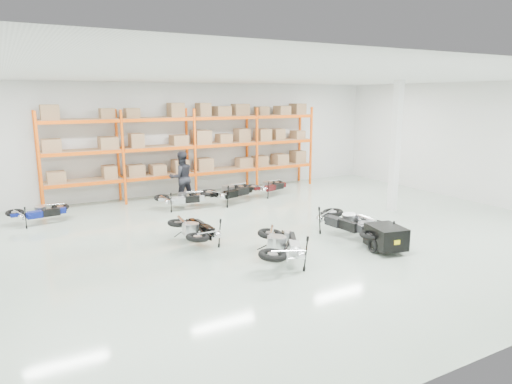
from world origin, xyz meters
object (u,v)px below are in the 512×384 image
moto_touring_right (346,216)px  moto_back_a (39,208)px  moto_back_c (229,188)px  person_back (181,177)px  moto_back_b (182,195)px  trailer (386,237)px  moto_back_d (269,183)px  moto_black_far_left (195,225)px  moto_silver_left (281,240)px  moto_blue_centre (370,224)px

moto_touring_right → moto_back_a: (-7.67, 5.71, -0.10)m
moto_back_c → person_back: size_ratio=0.98×
moto_back_a → moto_back_b: bearing=-98.8°
moto_back_b → person_back: bearing=-11.1°
trailer → moto_back_d: moto_back_d is taller
moto_touring_right → trailer: bearing=-94.9°
moto_black_far_left → moto_back_a: size_ratio=1.13×
moto_silver_left → moto_back_b: (-0.23, 6.36, -0.09)m
moto_black_far_left → moto_back_a: bearing=-50.5°
moto_back_d → person_back: size_ratio=0.83×
trailer → moto_back_a: moto_back_a is taller
moto_blue_centre → moto_back_d: bearing=-70.4°
moto_back_a → moto_back_d: bearing=-94.2°
moto_back_d → person_back: 3.59m
moto_touring_right → person_back: person_back is taller
moto_back_d → trailer: bearing=159.9°
moto_back_c → moto_back_d: 2.05m
moto_black_far_left → moto_touring_right: 4.32m
moto_back_c → trailer: bearing=174.6°
moto_back_b → moto_back_d: 3.88m
moto_touring_right → person_back: (-2.71, 6.27, 0.39)m
moto_blue_centre → moto_back_d: size_ratio=1.04×
moto_back_d → moto_black_far_left: bearing=118.4°
moto_silver_left → moto_back_d: (3.63, 6.77, -0.10)m
moto_black_far_left → moto_touring_right: moto_touring_right is taller
moto_silver_left → person_back: bearing=-62.2°
moto_back_b → moto_back_d: bearing=-74.8°
moto_back_a → person_back: (4.96, 0.56, 0.49)m
moto_touring_right → person_back: 6.84m
moto_black_far_left → trailer: 5.05m
moto_blue_centre → person_back: (-2.89, 7.07, 0.46)m
moto_back_b → person_back: (0.33, 0.89, 0.48)m
moto_back_b → trailer: bearing=-147.3°
moto_back_d → person_back: person_back is taller
moto_back_c → moto_back_d: size_ratio=1.18×
moto_back_a → moto_silver_left: bearing=-148.7°
moto_silver_left → moto_back_a: (-4.86, 6.69, -0.11)m
moto_touring_right → moto_back_a: bearing=138.4°
moto_touring_right → moto_back_b: size_ratio=1.17×
moto_silver_left → moto_back_d: bearing=-89.6°
moto_silver_left → moto_back_b: 6.36m
moto_touring_right → moto_back_d: 5.85m
moto_silver_left → moto_back_c: moto_silver_left is taller
moto_back_a → person_back: person_back is taller
moto_black_far_left → moto_touring_right: bearing=162.7°
moto_back_d → person_back: (-3.53, 0.48, 0.48)m
trailer → moto_back_d: bearing=95.2°
moto_blue_centre → moto_back_b: 6.97m
moto_black_far_left → moto_back_d: (4.93, 4.47, -0.05)m
moto_blue_centre → moto_silver_left: 2.99m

